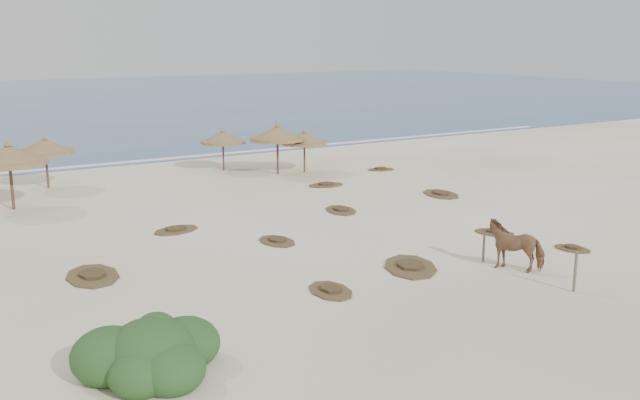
# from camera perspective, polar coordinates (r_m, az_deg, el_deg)

# --- Properties ---
(ground) EXTENTS (160.00, 160.00, 0.00)m
(ground) POSITION_cam_1_polar(r_m,az_deg,el_deg) (23.99, 4.61, -5.91)
(ground) COLOR white
(ground) RESTS_ON ground
(ocean) EXTENTS (200.00, 100.00, 0.01)m
(ocean) POSITION_cam_1_polar(r_m,az_deg,el_deg) (94.66, -23.05, 7.18)
(ocean) COLOR #2C5384
(ocean) RESTS_ON ground
(foam_line) EXTENTS (70.00, 0.60, 0.01)m
(foam_line) POSITION_cam_1_polar(r_m,az_deg,el_deg) (46.99, -14.18, 3.03)
(foam_line) COLOR silver
(foam_line) RESTS_ON ground
(palapa_1) EXTENTS (3.64, 3.64, 3.20)m
(palapa_1) POSITION_cam_1_polar(r_m,az_deg,el_deg) (35.19, -23.64, 3.25)
(palapa_1) COLOR #4F3728
(palapa_1) RESTS_ON ground
(palapa_2) EXTENTS (3.41, 3.41, 2.80)m
(palapa_2) POSITION_cam_1_polar(r_m,az_deg,el_deg) (39.66, -21.14, 3.97)
(palapa_2) COLOR #4F3728
(palapa_2) RESTS_ON ground
(palapa_3) EXTENTS (2.78, 2.78, 2.51)m
(palapa_3) POSITION_cam_1_polar(r_m,az_deg,el_deg) (42.45, -7.78, 4.95)
(palapa_3) COLOR #4F3728
(palapa_3) RESTS_ON ground
(palapa_4) EXTENTS (3.44, 3.44, 2.55)m
(palapa_4) POSITION_cam_1_polar(r_m,az_deg,el_deg) (41.55, -1.26, 4.94)
(palapa_4) COLOR #4F3728
(palapa_4) RESTS_ON ground
(palapa_5) EXTENTS (3.54, 3.54, 3.00)m
(palapa_5) POSITION_cam_1_polar(r_m,az_deg,el_deg) (41.01, -3.43, 5.31)
(palapa_5) COLOR #4F3728
(palapa_5) RESTS_ON ground
(horse) EXTENTS (1.86, 2.12, 1.65)m
(horse) POSITION_cam_1_polar(r_m,az_deg,el_deg) (25.16, 15.41, -3.48)
(horse) COLOR #9A7246
(horse) RESTS_ON ground
(fence_post_near) EXTENTS (0.12, 0.12, 1.30)m
(fence_post_near) POSITION_cam_1_polar(r_m,az_deg,el_deg) (23.46, 19.75, -5.43)
(fence_post_near) COLOR #675F4D
(fence_post_near) RESTS_ON ground
(fence_post_far) EXTENTS (0.11, 0.11, 1.20)m
(fence_post_far) POSITION_cam_1_polar(r_m,az_deg,el_deg) (25.66, 12.97, -3.55)
(fence_post_far) COLOR #675F4D
(fence_post_far) RESTS_ON ground
(bush) EXTENTS (3.54, 3.12, 1.59)m
(bush) POSITION_cam_1_polar(r_m,az_deg,el_deg) (17.39, -13.36, -11.91)
(bush) COLOR #2E5323
(bush) RESTS_ON ground
(scrub_1) EXTENTS (1.95, 2.77, 0.16)m
(scrub_1) POSITION_cam_1_polar(r_m,az_deg,el_deg) (24.77, -17.74, -5.77)
(scrub_1) COLOR brown
(scrub_1) RESTS_ON ground
(scrub_2) EXTENTS (1.32, 1.93, 0.16)m
(scrub_2) POSITION_cam_1_polar(r_m,az_deg,el_deg) (27.58, -3.46, -3.28)
(scrub_2) COLOR brown
(scrub_2) RESTS_ON ground
(scrub_3) EXTENTS (1.73, 2.26, 0.16)m
(scrub_3) POSITION_cam_1_polar(r_m,az_deg,el_deg) (32.42, 1.67, -0.80)
(scrub_3) COLOR brown
(scrub_3) RESTS_ON ground
(scrub_4) EXTENTS (1.68, 1.95, 0.16)m
(scrub_4) POSITION_cam_1_polar(r_m,az_deg,el_deg) (29.57, 13.80, -2.52)
(scrub_4) COLOR brown
(scrub_4) RESTS_ON ground
(scrub_5) EXTENTS (2.01, 2.67, 0.16)m
(scrub_5) POSITION_cam_1_polar(r_m,az_deg,el_deg) (36.26, 9.66, 0.49)
(scrub_5) COLOR brown
(scrub_5) RESTS_ON ground
(scrub_7) EXTENTS (2.06, 1.44, 0.16)m
(scrub_7) POSITION_cam_1_polar(r_m,az_deg,el_deg) (37.98, 0.47, 1.23)
(scrub_7) COLOR brown
(scrub_7) RESTS_ON ground
(scrub_9) EXTENTS (2.86, 3.26, 0.16)m
(scrub_9) POSITION_cam_1_polar(r_m,az_deg,el_deg) (24.72, 7.23, -5.28)
(scrub_9) COLOR brown
(scrub_9) RESTS_ON ground
(scrub_10) EXTENTS (1.85, 1.46, 0.16)m
(scrub_10) POSITION_cam_1_polar(r_m,az_deg,el_deg) (42.67, 4.88, 2.48)
(scrub_10) COLOR brown
(scrub_10) RESTS_ON ground
(scrub_11) EXTENTS (1.46, 2.04, 0.16)m
(scrub_11) POSITION_cam_1_polar(r_m,az_deg,el_deg) (22.28, 0.85, -7.23)
(scrub_11) COLOR brown
(scrub_11) RESTS_ON ground
(scrub_12) EXTENTS (1.22, 1.56, 0.16)m
(scrub_12) POSITION_cam_1_polar(r_m,az_deg,el_deg) (28.18, 19.55, -3.66)
(scrub_12) COLOR brown
(scrub_12) RESTS_ON ground
(scrub_13) EXTENTS (2.25, 1.76, 0.16)m
(scrub_13) POSITION_cam_1_polar(r_m,az_deg,el_deg) (29.68, -11.45, -2.35)
(scrub_13) COLOR brown
(scrub_13) RESTS_ON ground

